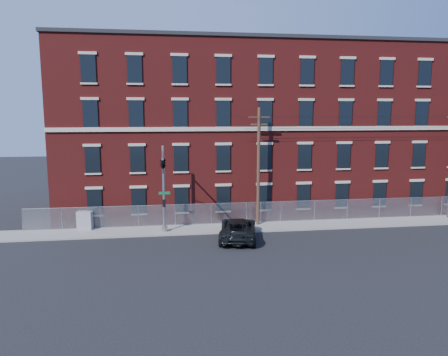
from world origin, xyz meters
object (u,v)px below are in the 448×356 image
Objects in this scene: traffic_signal_mast at (163,171)px; utility_pole_near at (259,164)px; pickup_truck at (238,229)px; utility_cabinet at (85,220)px.

utility_pole_near is (8.00, 3.42, -0.05)m from traffic_signal_mast.
utility_pole_near is at bearing -112.22° from pickup_truck.
utility_cabinet is (-14.52, 0.40, -4.46)m from utility_pole_near.
utility_pole_near reaches higher than utility_cabinet.
traffic_signal_mast is 8.80m from utility_cabinet.
utility_cabinet is (-12.15, 4.01, 0.06)m from pickup_truck.
traffic_signal_mast is at bearing -20.13° from utility_cabinet.
pickup_truck is at bearing -123.32° from utility_pole_near.
utility_cabinet is at bearing -7.17° from pickup_truck.
pickup_truck is (5.63, -0.19, -4.57)m from traffic_signal_mast.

